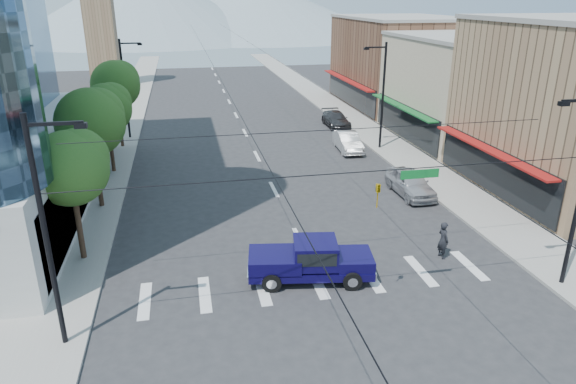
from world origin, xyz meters
name	(u,v)px	position (x,y,z in m)	size (l,w,h in m)	color
ground	(330,299)	(0.00, 0.00, 0.00)	(160.00, 160.00, 0.00)	#28282B
sidewalk_left	(126,115)	(-12.00, 40.00, 0.07)	(4.00, 120.00, 0.15)	gray
sidewalk_right	(334,107)	(12.00, 40.00, 0.07)	(4.00, 120.00, 0.15)	gray
shop_mid	(470,90)	(20.00, 24.00, 4.50)	(12.00, 14.00, 9.00)	tan
shop_far	(400,63)	(20.00, 40.00, 5.00)	(12.00, 18.00, 10.00)	brown
clock_tower	(98,10)	(-16.50, 62.00, 10.64)	(4.80, 4.80, 20.40)	#8C6B4C
mountain_left	(144,1)	(-15.00, 150.00, 11.00)	(80.00, 80.00, 22.00)	gray
mountain_right	(255,7)	(20.00, 160.00, 9.00)	(90.00, 90.00, 18.00)	gray
tree_near	(73,165)	(-11.07, 6.10, 4.99)	(3.65, 3.64, 6.71)	black
tree_midnear	(93,120)	(-11.07, 13.10, 5.59)	(4.09, 4.09, 7.52)	black
tree_midfar	(108,107)	(-11.07, 20.10, 4.99)	(3.65, 3.64, 6.71)	black
tree_far	(117,83)	(-11.07, 27.10, 5.59)	(4.09, 4.09, 7.52)	black
signal_rig	(345,211)	(0.19, -1.00, 4.64)	(21.80, 0.20, 9.00)	black
lamp_pole_nw	(126,85)	(-10.67, 30.00, 4.94)	(2.00, 0.25, 9.00)	black
lamp_pole_ne	(382,92)	(10.67, 22.00, 4.94)	(2.00, 0.25, 9.00)	black
pickup_truck	(310,260)	(-0.47, 1.85, 1.03)	(6.11, 3.00, 1.98)	#0E083F
pedestrian	(443,240)	(6.65, 2.60, 0.97)	(0.71, 0.47, 1.95)	black
parked_car_near	(410,183)	(8.75, 11.20, 0.84)	(1.99, 4.94, 1.68)	#ADADB2
parked_car_mid	(348,142)	(7.89, 22.04, 0.79)	(1.68, 4.82, 1.59)	silver
parked_car_far	(336,119)	(9.40, 30.60, 0.75)	(2.10, 5.16, 1.50)	#2E2D30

